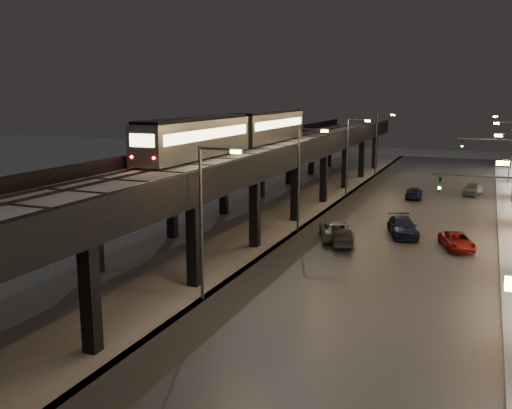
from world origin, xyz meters
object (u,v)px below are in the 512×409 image
(subway_train, at_px, (238,131))
(car_mid_dark, at_px, (414,193))
(car_near_white, at_px, (341,238))
(car_mid_silver, at_px, (336,230))
(car_onc_red, at_px, (473,189))
(car_onc_white, at_px, (403,227))
(car_onc_dark, at_px, (457,242))

(subway_train, xyz_separation_m, car_mid_dark, (15.25, 14.90, -7.61))
(car_near_white, bearing_deg, car_mid_silver, -85.60)
(car_onc_red, bearing_deg, car_mid_silver, -101.66)
(car_mid_dark, xyz_separation_m, car_onc_white, (1.24, -17.96, 0.13))
(car_onc_dark, height_order, car_onc_red, car_onc_red)
(car_onc_white, bearing_deg, car_near_white, -145.21)
(car_onc_red, bearing_deg, car_near_white, -98.66)
(car_onc_white, xyz_separation_m, car_onc_red, (4.89, 22.81, -0.03))
(car_mid_silver, height_order, car_mid_dark, car_mid_silver)
(car_onc_red, bearing_deg, car_onc_dark, -81.83)
(car_near_white, xyz_separation_m, car_mid_dark, (2.83, 23.08, -0.06))
(car_mid_silver, distance_m, car_onc_red, 27.74)
(subway_train, relative_size, car_near_white, 7.97)
(car_mid_dark, bearing_deg, car_onc_white, 90.26)
(car_near_white, distance_m, car_onc_dark, 8.89)
(car_near_white, height_order, car_mid_dark, car_near_white)
(subway_train, height_order, car_onc_red, subway_train)
(car_mid_dark, xyz_separation_m, car_onc_dark, (5.71, -20.58, -0.02))
(car_onc_white, bearing_deg, car_onc_red, 61.17)
(car_onc_dark, relative_size, car_onc_red, 1.04)
(subway_train, xyz_separation_m, car_near_white, (12.43, -8.18, -7.55))
(car_onc_dark, distance_m, car_onc_red, 25.44)
(subway_train, bearing_deg, car_mid_dark, 44.33)
(car_near_white, distance_m, car_mid_dark, 23.25)
(car_mid_silver, bearing_deg, car_near_white, 94.86)
(car_mid_dark, xyz_separation_m, car_onc_red, (6.13, 4.85, 0.10))
(car_onc_red, bearing_deg, car_mid_dark, -132.55)
(car_mid_dark, bearing_deg, car_onc_dark, 101.81)
(car_onc_white, distance_m, car_onc_red, 23.33)
(car_mid_dark, distance_m, car_onc_red, 7.82)
(car_mid_dark, height_order, car_onc_red, car_onc_red)
(subway_train, height_order, car_onc_white, subway_train)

